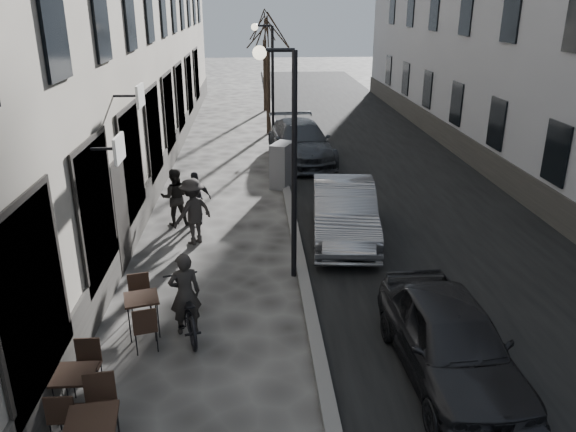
{
  "coord_description": "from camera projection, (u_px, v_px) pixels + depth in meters",
  "views": [
    {
      "loc": [
        -0.87,
        -5.53,
        5.9
      ],
      "look_at": [
        -0.19,
        5.15,
        1.8
      ],
      "focal_mm": 35.0,
      "sensor_mm": 36.0,
      "label": 1
    }
  ],
  "objects": [
    {
      "name": "bistro_set_b",
      "position": [
        77.0,
        389.0,
        8.44
      ],
      "size": [
        0.6,
        1.47,
        0.87
      ],
      "rotation": [
        0.0,
        0.0,
        -0.0
      ],
      "color": "black",
      "rests_on": "ground"
    },
    {
      "name": "streetlamp_near",
      "position": [
        286.0,
        141.0,
        11.77
      ],
      "size": [
        0.9,
        0.28,
        5.09
      ],
      "color": "black",
      "rests_on": "ground"
    },
    {
      "name": "streetlamp_far",
      "position": [
        268.0,
        73.0,
        22.95
      ],
      "size": [
        0.9,
        0.28,
        5.09
      ],
      "color": "black",
      "rests_on": "ground"
    },
    {
      "name": "bicycle",
      "position": [
        186.0,
        308.0,
        10.55
      ],
      "size": [
        1.14,
        2.0,
        1.0
      ],
      "primitive_type": "imported",
      "rotation": [
        0.0,
        0.0,
        3.41
      ],
      "color": "black",
      "rests_on": "ground"
    },
    {
      "name": "pedestrian_near",
      "position": [
        175.0,
        197.0,
        15.59
      ],
      "size": [
        0.84,
        0.68,
        1.63
      ],
      "primitive_type": "imported",
      "rotation": [
        0.0,
        0.0,
        3.22
      ],
      "color": "black",
      "rests_on": "ground"
    },
    {
      "name": "car_near",
      "position": [
        450.0,
        340.0,
        9.22
      ],
      "size": [
        1.8,
        4.14,
        1.39
      ],
      "primitive_type": "imported",
      "rotation": [
        0.0,
        0.0,
        0.04
      ],
      "color": "black",
      "rests_on": "ground"
    },
    {
      "name": "tree_far",
      "position": [
        264.0,
        26.0,
        30.8
      ],
      "size": [
        2.4,
        2.4,
        5.7
      ],
      "color": "black",
      "rests_on": "ground"
    },
    {
      "name": "utility_cabinet",
      "position": [
        282.0,
        165.0,
        18.86
      ],
      "size": [
        0.92,
        1.14,
        1.51
      ],
      "primitive_type": "cube",
      "rotation": [
        0.0,
        0.0,
        -0.42
      ],
      "color": "slate",
      "rests_on": "ground"
    },
    {
      "name": "cyclist_rider",
      "position": [
        185.0,
        294.0,
        10.44
      ],
      "size": [
        0.68,
        0.53,
        1.63
      ],
      "primitive_type": "imported",
      "rotation": [
        0.0,
        0.0,
        3.41
      ],
      "color": "#262321",
      "rests_on": "ground"
    },
    {
      "name": "road",
      "position": [
        371.0,
        159.0,
        22.45
      ],
      "size": [
        7.3,
        60.0,
        0.0
      ],
      "primitive_type": "cube",
      "color": "black",
      "rests_on": "ground"
    },
    {
      "name": "car_far",
      "position": [
        301.0,
        142.0,
        21.99
      ],
      "size": [
        2.62,
        5.42,
        1.52
      ],
      "primitive_type": "imported",
      "rotation": [
        0.0,
        0.0,
        0.1
      ],
      "color": "#35383F",
      "rests_on": "ground"
    },
    {
      "name": "pedestrian_mid",
      "position": [
        193.0,
        211.0,
        14.36
      ],
      "size": [
        1.27,
        1.24,
        1.75
      ],
      "primitive_type": "imported",
      "rotation": [
        0.0,
        0.0,
        3.89
      ],
      "color": "#282523",
      "rests_on": "ground"
    },
    {
      "name": "car_mid",
      "position": [
        344.0,
        211.0,
        14.73
      ],
      "size": [
        2.01,
        4.67,
        1.5
      ],
      "primitive_type": "imported",
      "rotation": [
        0.0,
        0.0,
        -0.1
      ],
      "color": "gray",
      "rests_on": "ground"
    },
    {
      "name": "bistro_set_c",
      "position": [
        143.0,
        311.0,
        10.53
      ],
      "size": [
        0.78,
        1.57,
        0.9
      ],
      "rotation": [
        0.0,
        0.0,
        0.25
      ],
      "color": "black",
      "rests_on": "ground"
    },
    {
      "name": "kerb",
      "position": [
        280.0,
        159.0,
        22.22
      ],
      "size": [
        0.25,
        60.0,
        0.12
      ],
      "primitive_type": "cube",
      "color": "slate",
      "rests_on": "ground"
    },
    {
      "name": "tree_near",
      "position": [
        268.0,
        31.0,
        25.21
      ],
      "size": [
        2.4,
        2.4,
        5.7
      ],
      "color": "black",
      "rests_on": "ground"
    },
    {
      "name": "pedestrian_far",
      "position": [
        195.0,
        198.0,
        15.74
      ],
      "size": [
        0.91,
        0.44,
        1.51
      ],
      "primitive_type": "imported",
      "rotation": [
        0.0,
        0.0,
        -0.09
      ],
      "color": "black",
      "rests_on": "ground"
    }
  ]
}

